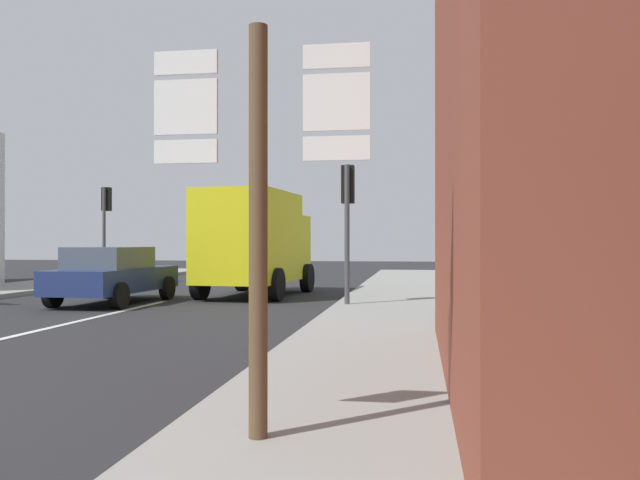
{
  "coord_description": "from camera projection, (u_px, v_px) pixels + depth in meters",
  "views": [
    {
      "loc": [
        6.74,
        -4.47,
        1.59
      ],
      "look_at": [
        4.11,
        12.84,
        1.65
      ],
      "focal_mm": 36.26,
      "sensor_mm": 36.0,
      "label": 1
    }
  ],
  "objects": [
    {
      "name": "lane_centre_stripe",
      "position": [
        31.0,
        332.0,
        11.36
      ],
      "size": [
        0.16,
        12.0,
        0.01
      ],
      "primitive_type": "cube",
      "color": "silver",
      "rests_on": "ground"
    },
    {
      "name": "route_sign_post",
      "position": [
        259.0,
        199.0,
        4.8
      ],
      "size": [
        1.66,
        0.14,
        3.2
      ],
      "color": "brown",
      "rests_on": "ground"
    },
    {
      "name": "traffic_light_far_left",
      "position": [
        106.0,
        212.0,
        24.69
      ],
      "size": [
        0.3,
        0.49,
        3.7
      ],
      "color": "#47474C",
      "rests_on": "ground"
    },
    {
      "name": "traffic_light_near_right",
      "position": [
        348.0,
        203.0,
        15.33
      ],
      "size": [
        0.3,
        0.49,
        3.42
      ],
      "color": "#47474C",
      "rests_on": "ground"
    },
    {
      "name": "sedan_far",
      "position": [
        113.0,
        274.0,
        16.77
      ],
      "size": [
        2.1,
        4.26,
        1.47
      ],
      "color": "navy",
      "rests_on": "ground"
    },
    {
      "name": "sidewalk_right",
      "position": [
        397.0,
        321.0,
        12.38
      ],
      "size": [
        3.12,
        44.0,
        0.14
      ],
      "primitive_type": "cube",
      "color": "gray",
      "rests_on": "ground"
    },
    {
      "name": "delivery_truck",
      "position": [
        255.0,
        240.0,
        19.08
      ],
      "size": [
        2.81,
        5.15,
        3.05
      ],
      "color": "yellow",
      "rests_on": "ground"
    },
    {
      "name": "ground_plane",
      "position": [
        131.0,
        309.0,
        15.31
      ],
      "size": [
        80.0,
        80.0,
        0.0
      ],
      "primitive_type": "plane",
      "color": "#232326"
    }
  ]
}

